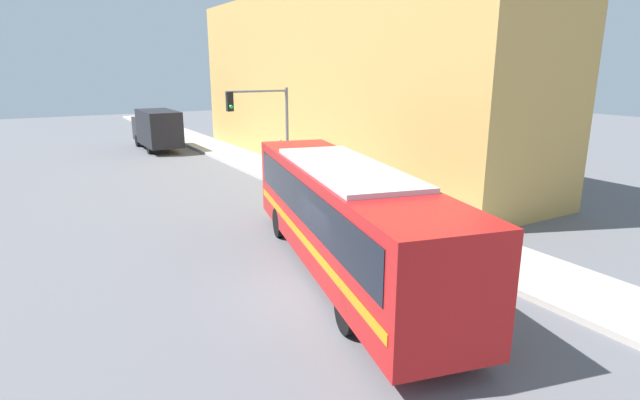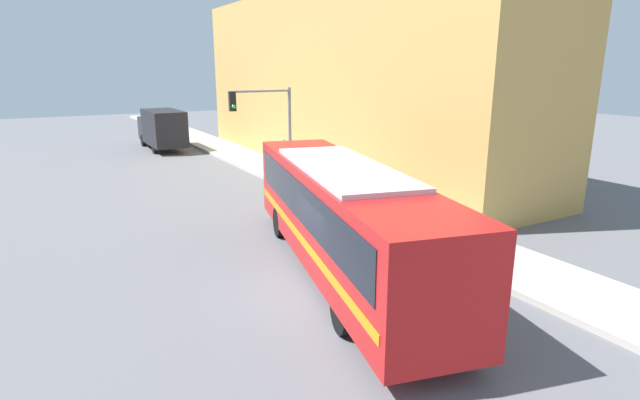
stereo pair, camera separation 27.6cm
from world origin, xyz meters
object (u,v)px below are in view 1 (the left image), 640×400
object	(u,v)px
delivery_truck	(157,128)
pedestrian_near_corner	(280,153)
city_bus	(343,211)
fire_hydrant	(382,212)
traffic_light_pole	(265,118)

from	to	relation	value
delivery_truck	pedestrian_near_corner	xyz separation A→B (m)	(4.31, -11.81, -0.54)
city_bus	delivery_truck	size ratio (longest dim) A/B	1.79
city_bus	pedestrian_near_corner	distance (m)	15.47
city_bus	fire_hydrant	size ratio (longest dim) A/B	15.59
city_bus	delivery_truck	bearing A→B (deg)	101.85
city_bus	fire_hydrant	distance (m)	4.95
delivery_truck	traffic_light_pole	bearing A→B (deg)	-83.08
fire_hydrant	delivery_truck	bearing A→B (deg)	97.04
fire_hydrant	traffic_light_pole	size ratio (longest dim) A/B	0.17
city_bus	pedestrian_near_corner	world-z (taller)	city_bus
traffic_light_pole	city_bus	bearing A→B (deg)	-103.65
city_bus	pedestrian_near_corner	size ratio (longest dim) A/B	7.11
city_bus	delivery_truck	xyz separation A→B (m)	(0.84, 26.37, -0.29)
traffic_light_pole	pedestrian_near_corner	size ratio (longest dim) A/B	2.76
city_bus	pedestrian_near_corner	bearing A→B (deg)	84.18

